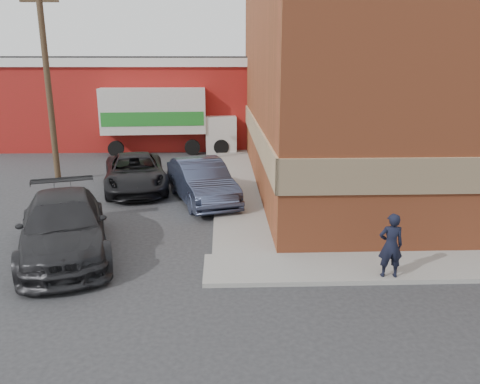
# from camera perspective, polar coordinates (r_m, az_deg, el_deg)

# --- Properties ---
(ground) EXTENTS (90.00, 90.00, 0.00)m
(ground) POSITION_cam_1_polar(r_m,az_deg,el_deg) (13.12, -2.10, -8.04)
(ground) COLOR #28282B
(ground) RESTS_ON ground
(brick_building) EXTENTS (14.25, 18.25, 9.36)m
(brick_building) POSITION_cam_1_polar(r_m,az_deg,el_deg) (22.68, 20.33, 13.16)
(brick_building) COLOR #AA4E2B
(brick_building) RESTS_ON ground
(sidewalk_west) EXTENTS (1.80, 18.00, 0.12)m
(sidewalk_west) POSITION_cam_1_polar(r_m,az_deg,el_deg) (21.66, -0.58, 1.67)
(sidewalk_west) COLOR gray
(sidewalk_west) RESTS_ON ground
(warehouse) EXTENTS (16.30, 8.30, 5.60)m
(warehouse) POSITION_cam_1_polar(r_m,az_deg,el_deg) (32.68, -13.02, 10.85)
(warehouse) COLOR maroon
(warehouse) RESTS_ON ground
(utility_pole) EXTENTS (2.00, 0.26, 9.00)m
(utility_pole) POSITION_cam_1_polar(r_m,az_deg,el_deg) (22.34, -22.46, 13.10)
(utility_pole) COLOR #4B3825
(utility_pole) RESTS_ON ground
(man) EXTENTS (0.62, 0.43, 1.63)m
(man) POSITION_cam_1_polar(r_m,az_deg,el_deg) (12.04, 17.90, -6.21)
(man) COLOR black
(man) RESTS_ON sidewalk_south
(sedan) EXTENTS (3.17, 5.25, 1.63)m
(sedan) POSITION_cam_1_polar(r_m,az_deg,el_deg) (18.12, -4.70, 1.32)
(sedan) COLOR #313952
(sedan) RESTS_ON ground
(suv_a) EXTENTS (3.51, 5.75, 1.49)m
(suv_a) POSITION_cam_1_polar(r_m,az_deg,el_deg) (20.32, -12.66, 2.34)
(suv_a) COLOR black
(suv_a) RESTS_ON ground
(suv_b) EXTENTS (3.90, 6.10, 1.65)m
(suv_b) POSITION_cam_1_polar(r_m,az_deg,el_deg) (14.02, -20.71, -3.89)
(suv_b) COLOR #232325
(suv_b) RESTS_ON ground
(box_truck) EXTENTS (7.91, 2.82, 3.84)m
(box_truck) POSITION_cam_1_polar(r_m,az_deg,el_deg) (28.43, -8.88, 9.20)
(box_truck) COLOR silver
(box_truck) RESTS_ON ground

